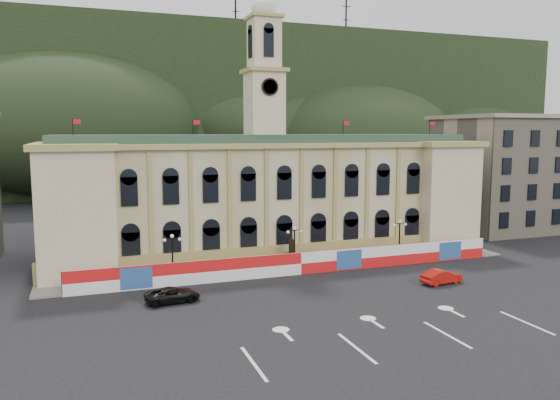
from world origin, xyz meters
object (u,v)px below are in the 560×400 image
object	(u,v)px
lamp_center	(294,244)
red_sedan	(442,277)
black_suv	(173,295)
statue	(291,258)

from	to	relation	value
lamp_center	red_sedan	xyz separation A→B (m)	(12.60, -10.55, -2.31)
lamp_center	red_sedan	distance (m)	16.59
black_suv	lamp_center	bearing A→B (deg)	-70.60
lamp_center	black_suv	size ratio (longest dim) A/B	0.95
statue	black_suv	world-z (taller)	statue
lamp_center	black_suv	world-z (taller)	lamp_center
lamp_center	black_suv	distance (m)	17.01
statue	red_sedan	xyz separation A→B (m)	(12.60, -11.55, -0.42)
statue	lamp_center	distance (m)	2.14
red_sedan	black_suv	size ratio (longest dim) A/B	0.89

